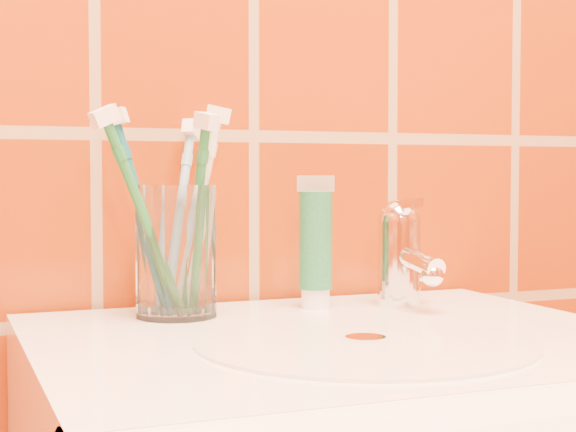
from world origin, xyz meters
name	(u,v)px	position (x,y,z in m)	size (l,w,h in m)	color
glass_tumbler	(176,251)	(-0.12, 1.11, 0.92)	(0.08, 0.08, 0.14)	white
toothpaste_tube	(316,246)	(0.04, 1.11, 0.92)	(0.04, 0.04, 0.15)	white
faucet	(401,249)	(0.14, 1.09, 0.91)	(0.05, 0.11, 0.12)	white
toothbrush_0	(145,218)	(-0.16, 1.09, 0.95)	(0.11, 0.05, 0.22)	#1D6F33
toothbrush_1	(196,217)	(-0.10, 1.10, 0.95)	(0.04, 0.06, 0.21)	#1E7237
toothbrush_2	(144,215)	(-0.15, 1.11, 0.96)	(0.08, 0.06, 0.22)	#0C5665
toothbrush_3	(179,217)	(-0.10, 1.15, 0.95)	(0.07, 0.09, 0.21)	#75AED0
toothbrush_4	(197,212)	(-0.09, 1.11, 0.96)	(0.07, 0.04, 0.22)	white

